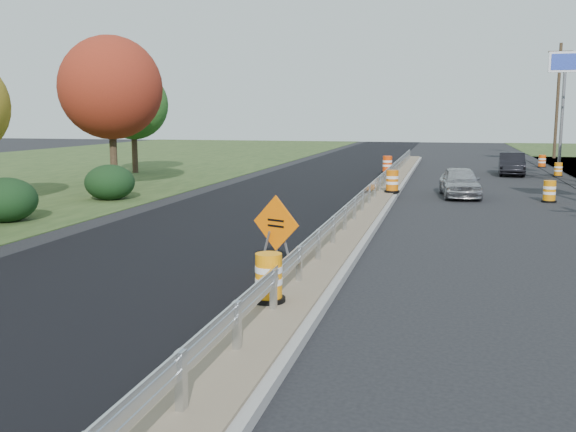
% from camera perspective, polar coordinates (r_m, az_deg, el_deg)
% --- Properties ---
extents(ground, '(140.00, 140.00, 0.00)m').
position_cam_1_polar(ground, '(18.96, 5.07, -1.91)').
color(ground, black).
rests_on(ground, ground).
extents(milled_overlay, '(7.20, 120.00, 0.01)m').
position_cam_1_polar(milled_overlay, '(29.53, -0.36, 2.02)').
color(milled_overlay, black).
rests_on(milled_overlay, ground).
extents(median, '(1.60, 55.00, 0.23)m').
position_cam_1_polar(median, '(26.78, 7.73, 1.46)').
color(median, gray).
rests_on(median, ground).
extents(guardrail, '(0.10, 46.15, 0.72)m').
position_cam_1_polar(guardrail, '(27.70, 7.99, 2.98)').
color(guardrail, silver).
rests_on(guardrail, median).
extents(pylon_sign_north, '(2.20, 0.30, 7.90)m').
position_cam_1_polar(pylon_sign_north, '(49.10, 23.39, 11.62)').
color(pylon_sign_north, slate).
rests_on(pylon_sign_north, ground).
extents(utility_pole_north, '(1.90, 0.26, 9.40)m').
position_cam_1_polar(utility_pole_north, '(58.07, 22.85, 9.60)').
color(utility_pole_north, '#473523').
rests_on(utility_pole_north, ground).
extents(hedge_mid, '(2.09, 2.09, 1.52)m').
position_cam_1_polar(hedge_mid, '(23.50, -23.81, 1.33)').
color(hedge_mid, black).
rests_on(hedge_mid, ground).
extents(hedge_north, '(2.09, 2.09, 1.52)m').
position_cam_1_polar(hedge_north, '(28.20, -15.56, 2.91)').
color(hedge_north, black).
rests_on(hedge_north, ground).
extents(tree_near_red, '(4.95, 4.95, 7.35)m').
position_cam_1_polar(tree_near_red, '(32.55, -15.48, 10.91)').
color(tree_near_red, '#473523').
rests_on(tree_near_red, ground).
extents(tree_near_back, '(4.29, 4.29, 6.37)m').
position_cam_1_polar(tree_near_back, '(41.00, -13.61, 9.60)').
color(tree_near_back, '#473523').
rests_on(tree_near_back, ground).
extents(caution_sign, '(1.19, 0.53, 1.76)m').
position_cam_1_polar(caution_sign, '(14.76, -1.07, -3.22)').
color(caution_sign, white).
rests_on(caution_sign, ground).
extents(barrel_median_near, '(0.60, 0.60, 0.88)m').
position_cam_1_polar(barrel_median_near, '(11.58, -1.72, -5.58)').
color(barrel_median_near, black).
rests_on(barrel_median_near, median).
extents(barrel_median_mid, '(0.66, 0.66, 0.97)m').
position_cam_1_polar(barrel_median_mid, '(28.38, 9.25, 3.03)').
color(barrel_median_mid, black).
rests_on(barrel_median_mid, median).
extents(barrel_median_far, '(0.67, 0.67, 0.98)m').
position_cam_1_polar(barrel_median_far, '(38.11, 8.82, 4.53)').
color(barrel_median_far, black).
rests_on(barrel_median_far, median).
extents(barrel_shoulder_near, '(0.61, 0.61, 0.90)m').
position_cam_1_polar(barrel_shoulder_near, '(28.64, 22.21, 2.00)').
color(barrel_shoulder_near, black).
rests_on(barrel_shoulder_near, ground).
extents(barrel_shoulder_mid, '(0.56, 0.56, 0.82)m').
position_cam_1_polar(barrel_shoulder_mid, '(40.92, 22.89, 3.79)').
color(barrel_shoulder_mid, black).
rests_on(barrel_shoulder_mid, ground).
extents(barrel_shoulder_far, '(0.60, 0.60, 0.87)m').
position_cam_1_polar(barrel_shoulder_far, '(47.63, 21.65, 4.52)').
color(barrel_shoulder_far, black).
rests_on(barrel_shoulder_far, ground).
extents(car_silver, '(1.97, 4.07, 1.34)m').
position_cam_1_polar(car_silver, '(29.22, 15.04, 2.95)').
color(car_silver, '#A4A4A8').
rests_on(car_silver, ground).
extents(car_dark_mid, '(1.63, 4.15, 1.35)m').
position_cam_1_polar(car_dark_mid, '(41.00, 19.27, 4.40)').
color(car_dark_mid, black).
rests_on(car_dark_mid, ground).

